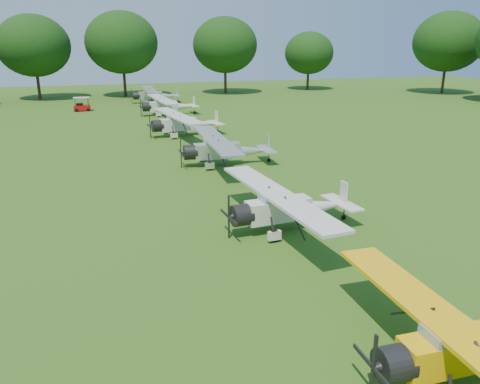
# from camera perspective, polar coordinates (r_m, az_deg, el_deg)

# --- Properties ---
(ground) EXTENTS (160.00, 160.00, 0.00)m
(ground) POSITION_cam_1_polar(r_m,az_deg,el_deg) (23.64, 2.90, -2.65)
(ground) COLOR #265715
(ground) RESTS_ON ground
(tree_belt) EXTENTS (137.36, 130.27, 14.52)m
(tree_belt) POSITION_cam_1_polar(r_m,az_deg,el_deg) (23.81, 11.51, 16.93)
(tree_belt) COLOR #311C13
(tree_belt) RESTS_ON ground
(aircraft_2) EXTENTS (5.82, 9.25, 1.83)m
(aircraft_2) POSITION_cam_1_polar(r_m,az_deg,el_deg) (13.56, 25.97, -16.26)
(aircraft_2) COLOR #F1B10A
(aircraft_2) RESTS_ON ground
(aircraft_3) EXTENTS (6.32, 10.07, 1.98)m
(aircraft_3) POSITION_cam_1_polar(r_m,az_deg,el_deg) (21.47, 5.81, -1.60)
(aircraft_3) COLOR silver
(aircraft_3) RESTS_ON ground
(aircraft_4) EXTENTS (6.66, 10.61, 2.09)m
(aircraft_4) POSITION_cam_1_polar(r_m,az_deg,el_deg) (32.73, -1.94, 5.40)
(aircraft_4) COLOR silver
(aircraft_4) RESTS_ON ground
(aircraft_5) EXTENTS (6.90, 10.95, 2.15)m
(aircraft_5) POSITION_cam_1_polar(r_m,az_deg,el_deg) (43.65, -6.92, 8.47)
(aircraft_5) COLOR silver
(aircraft_5) RESTS_ON ground
(aircraft_6) EXTENTS (6.82, 10.86, 2.14)m
(aircraft_6) POSITION_cam_1_polar(r_m,az_deg,el_deg) (56.65, -8.87, 10.52)
(aircraft_6) COLOR silver
(aircraft_6) RESTS_ON ground
(aircraft_7) EXTENTS (6.79, 10.80, 2.13)m
(aircraft_7) POSITION_cam_1_polar(r_m,az_deg,el_deg) (68.48, -10.44, 11.67)
(aircraft_7) COLOR silver
(aircraft_7) RESTS_ON ground
(golf_cart) EXTENTS (2.05, 1.32, 1.70)m
(golf_cart) POSITION_cam_1_polar(r_m,az_deg,el_deg) (62.53, -18.75, 9.84)
(golf_cart) COLOR #B70D0D
(golf_cart) RESTS_ON ground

